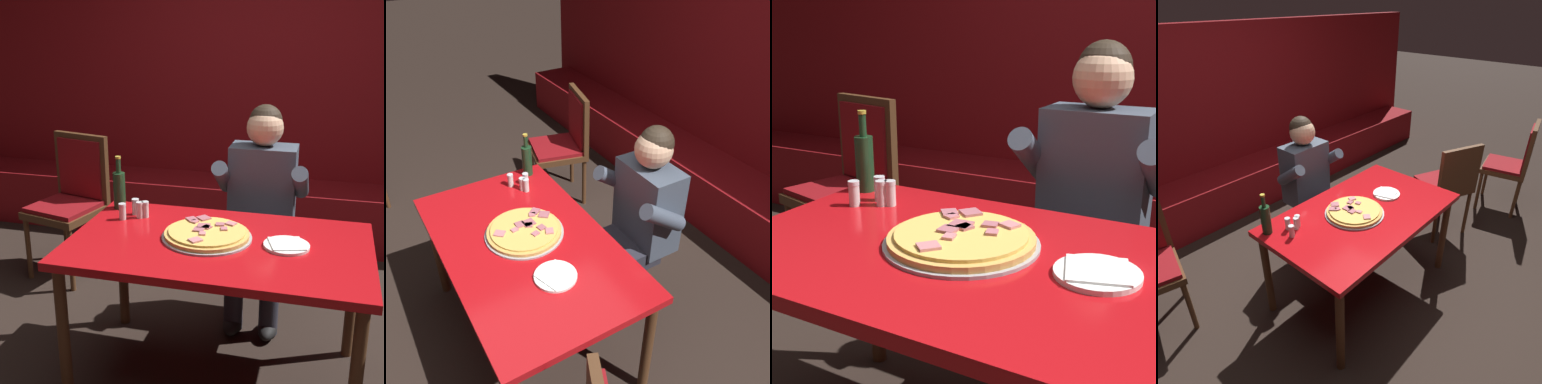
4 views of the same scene
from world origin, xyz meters
TOP-DOWN VIEW (x-y plane):
  - ground_plane at (0.00, 0.00)m, footprint 24.00×24.00m
  - booth_bench at (0.00, 1.86)m, footprint 6.46×0.48m
  - main_dining_table at (0.00, 0.00)m, footprint 1.40×0.84m
  - pizza at (-0.06, 0.03)m, footprint 0.43×0.43m
  - plate_white_paper at (0.31, 0.02)m, footprint 0.21×0.21m
  - beer_bottle at (-0.62, 0.31)m, footprint 0.07×0.07m
  - shaker_red_pepper_flakes at (-0.50, 0.24)m, footprint 0.04×0.04m
  - shaker_parmesan at (-0.46, 0.20)m, footprint 0.04×0.04m
  - shaker_black_pepper at (-0.54, 0.15)m, footprint 0.04×0.04m
  - shaker_oregano at (-0.44, 0.21)m, footprint 0.04×0.04m
  - diner_seated_blue_shirt at (0.10, 0.66)m, footprint 0.53×0.53m
  - dining_chair_near_left at (-1.24, 0.94)m, footprint 0.53×0.53m

SIDE VIEW (x-z plane):
  - ground_plane at x=0.00m, z-range 0.00..0.00m
  - booth_bench at x=0.00m, z-range 0.00..0.46m
  - dining_chair_near_left at x=-1.24m, z-range 0.08..1.05m
  - main_dining_table at x=0.00m, z-range 0.29..1.04m
  - diner_seated_blue_shirt at x=0.10m, z-range 0.07..1.34m
  - plate_white_paper at x=0.31m, z-range 0.74..0.76m
  - pizza at x=-0.06m, z-range 0.74..0.79m
  - shaker_red_pepper_flakes at x=-0.50m, z-range 0.74..0.83m
  - shaker_parmesan at x=-0.46m, z-range 0.74..0.83m
  - shaker_black_pepper at x=-0.54m, z-range 0.74..0.83m
  - shaker_oregano at x=-0.44m, z-range 0.74..0.83m
  - beer_bottle at x=-0.62m, z-range 0.71..1.00m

